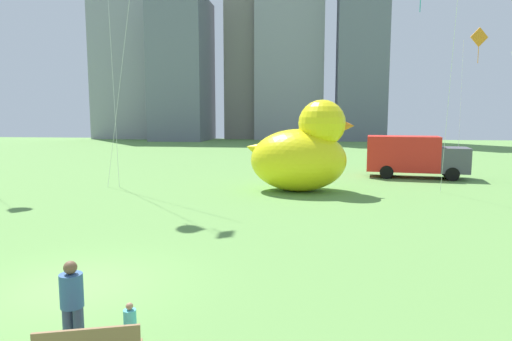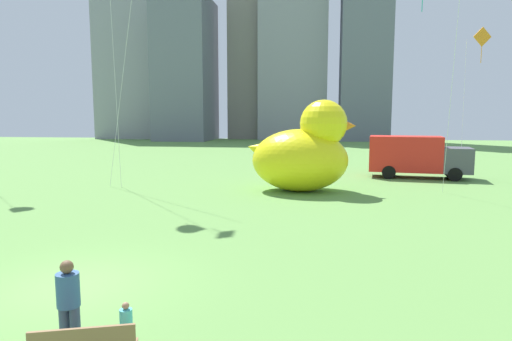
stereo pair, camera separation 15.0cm
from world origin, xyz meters
name	(u,v)px [view 2 (the right image)]	position (x,y,z in m)	size (l,w,h in m)	color
ground_plane	(75,285)	(0.00, 0.00, 0.00)	(140.00, 140.00, 0.00)	#619347
person_adult	(69,301)	(1.57, -2.92, 0.93)	(0.41, 0.41, 1.69)	#38476B
person_child	(126,324)	(2.63, -2.86, 0.52)	(0.23, 0.23, 0.94)	silver
giant_inflatable_duck	(304,153)	(5.37, 14.96, 2.19)	(6.20, 3.98, 5.14)	yellow
box_truck	(416,157)	(12.88, 21.37, 1.46)	(6.82, 3.21, 2.85)	red
city_skyline	(237,37)	(-8.06, 69.73, 18.04)	(51.26, 18.05, 41.47)	gray
kite_orange	(481,43)	(16.79, 21.85, 9.06)	(1.73, 1.76, 10.07)	silver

